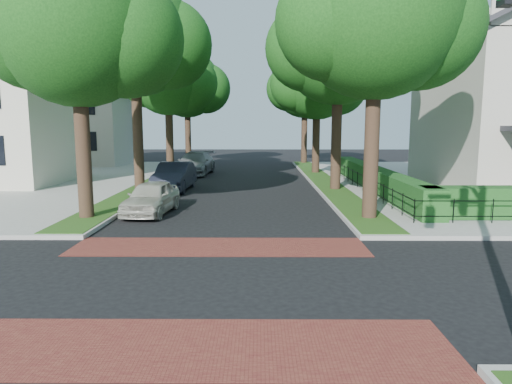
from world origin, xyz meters
TOP-DOWN VIEW (x-y plane):
  - ground at (0.00, 0.00)m, footprint 120.00×120.00m
  - crosswalk_far at (0.00, 3.20)m, footprint 9.00×2.20m
  - crosswalk_near at (0.00, -3.20)m, footprint 9.00×2.20m
  - grass_strip_ne at (5.40, 19.10)m, footprint 1.60×29.80m
  - grass_strip_nw at (-5.40, 19.10)m, footprint 1.60×29.80m
  - tree_right_near at (5.60, 7.24)m, footprint 7.75×6.67m
  - tree_right_mid at (5.61, 15.25)m, footprint 8.25×7.09m
  - tree_right_far at (5.60, 24.22)m, footprint 7.25×6.23m
  - tree_right_back at (5.60, 33.23)m, footprint 7.50×6.45m
  - tree_left_near at (-5.40, 7.23)m, footprint 7.50×6.45m
  - tree_left_mid at (-5.39, 15.24)m, footprint 8.00×6.88m
  - tree_left_far at (-5.40, 24.22)m, footprint 7.00×6.02m
  - tree_left_back at (-5.40, 33.24)m, footprint 7.75×6.66m
  - hedge_main_road at (7.70, 15.00)m, footprint 1.00×18.00m
  - fence_main_road at (6.90, 15.00)m, footprint 0.06×18.00m
  - house_left_far at (-15.49, 31.99)m, footprint 10.00×9.00m
  - parked_car_front at (-3.31, 8.45)m, footprint 2.00×4.22m
  - parked_car_middle at (-3.60, 15.35)m, footprint 1.89×4.94m
  - parked_car_rear at (-3.60, 23.89)m, footprint 2.78×5.94m

SIDE VIEW (x-z plane):
  - ground at x=0.00m, z-range 0.00..0.00m
  - crosswalk_far at x=0.00m, z-range 0.00..0.01m
  - crosswalk_near at x=0.00m, z-range 0.00..0.01m
  - grass_strip_ne at x=5.40m, z-range 0.15..0.17m
  - grass_strip_nw at x=-5.40m, z-range 0.15..0.17m
  - fence_main_road at x=6.90m, z-range 0.15..1.05m
  - parked_car_front at x=-3.31m, z-range 0.00..1.40m
  - hedge_main_road at x=7.70m, z-range 0.15..1.35m
  - parked_car_middle at x=-3.60m, z-range 0.00..1.61m
  - parked_car_rear at x=-3.60m, z-range 0.00..1.68m
  - house_left_far at x=-15.49m, z-range -0.03..10.11m
  - tree_right_far at x=5.60m, z-range 2.04..11.78m
  - tree_left_far at x=-5.40m, z-range 2.19..12.05m
  - tree_right_back at x=5.60m, z-range 2.17..12.37m
  - tree_left_near at x=-5.40m, z-range 2.17..12.37m
  - tree_left_back at x=-5.40m, z-range 2.19..12.63m
  - tree_right_near at x=5.60m, z-range 2.30..12.96m
  - tree_right_mid at x=5.61m, z-range 2.38..13.60m
  - tree_left_mid at x=-5.39m, z-range 2.60..14.08m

